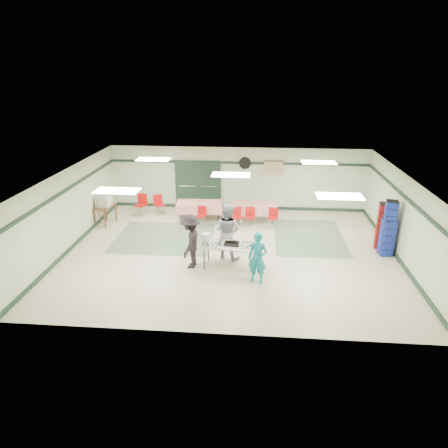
# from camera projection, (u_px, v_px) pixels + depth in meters

# --- Properties ---
(floor) EXTENTS (11.00, 11.00, 0.00)m
(floor) POSITION_uv_depth(u_px,v_px,m) (230.00, 252.00, 13.55)
(floor) COLOR beige
(floor) RESTS_ON ground
(ceiling) EXTENTS (11.00, 11.00, 0.00)m
(ceiling) POSITION_uv_depth(u_px,v_px,m) (231.00, 174.00, 12.56)
(ceiling) COLOR silver
(ceiling) RESTS_ON wall_back
(wall_back) EXTENTS (11.00, 0.00, 11.00)m
(wall_back) POSITION_uv_depth(u_px,v_px,m) (238.00, 179.00, 17.23)
(wall_back) COLOR beige
(wall_back) RESTS_ON floor
(wall_front) EXTENTS (11.00, 0.00, 11.00)m
(wall_front) POSITION_uv_depth(u_px,v_px,m) (217.00, 283.00, 8.89)
(wall_front) COLOR beige
(wall_front) RESTS_ON floor
(wall_left) EXTENTS (0.00, 9.00, 9.00)m
(wall_left) POSITION_uv_depth(u_px,v_px,m) (69.00, 210.00, 13.49)
(wall_left) COLOR beige
(wall_left) RESTS_ON floor
(wall_right) EXTENTS (0.00, 9.00, 9.00)m
(wall_right) POSITION_uv_depth(u_px,v_px,m) (404.00, 219.00, 12.63)
(wall_right) COLOR beige
(wall_right) RESTS_ON floor
(trim_back) EXTENTS (11.00, 0.06, 0.10)m
(trim_back) POSITION_uv_depth(u_px,v_px,m) (238.00, 163.00, 16.95)
(trim_back) COLOR #1B3223
(trim_back) RESTS_ON wall_back
(baseboard_back) EXTENTS (11.00, 0.06, 0.12)m
(baseboard_back) POSITION_uv_depth(u_px,v_px,m) (237.00, 207.00, 17.68)
(baseboard_back) COLOR #1B3223
(baseboard_back) RESTS_ON floor
(trim_left) EXTENTS (0.06, 9.00, 0.10)m
(trim_left) POSITION_uv_depth(u_px,v_px,m) (67.00, 190.00, 13.23)
(trim_left) COLOR #1B3223
(trim_left) RESTS_ON wall_back
(baseboard_left) EXTENTS (0.06, 9.00, 0.12)m
(baseboard_left) POSITION_uv_depth(u_px,v_px,m) (75.00, 244.00, 13.96)
(baseboard_left) COLOR #1B3223
(baseboard_left) RESTS_ON floor
(trim_right) EXTENTS (0.06, 9.00, 0.10)m
(trim_right) POSITION_uv_depth(u_px,v_px,m) (406.00, 198.00, 12.38)
(trim_right) COLOR #1B3223
(trim_right) RESTS_ON wall_back
(baseboard_right) EXTENTS (0.06, 9.00, 0.12)m
(baseboard_right) POSITION_uv_depth(u_px,v_px,m) (396.00, 256.00, 13.11)
(baseboard_right) COLOR #1B3223
(baseboard_right) RESTS_ON floor
(green_patch_a) EXTENTS (3.50, 3.00, 0.01)m
(green_patch_a) POSITION_uv_depth(u_px,v_px,m) (165.00, 237.00, 14.67)
(green_patch_a) COLOR #617F5C
(green_patch_a) RESTS_ON floor
(green_patch_b) EXTENTS (2.50, 3.50, 0.01)m
(green_patch_b) POSITION_uv_depth(u_px,v_px,m) (309.00, 237.00, 14.73)
(green_patch_b) COLOR #617F5C
(green_patch_b) RESTS_ON floor
(double_door_left) EXTENTS (0.90, 0.06, 2.10)m
(double_door_left) POSITION_uv_depth(u_px,v_px,m) (187.00, 185.00, 17.46)
(double_door_left) COLOR gray
(double_door_left) RESTS_ON floor
(double_door_right) EXTENTS (0.90, 0.06, 2.10)m
(double_door_right) POSITION_uv_depth(u_px,v_px,m) (209.00, 185.00, 17.38)
(double_door_right) COLOR gray
(double_door_right) RESTS_ON floor
(door_frame) EXTENTS (2.00, 0.03, 2.15)m
(door_frame) POSITION_uv_depth(u_px,v_px,m) (198.00, 185.00, 17.40)
(door_frame) COLOR #1B3223
(door_frame) RESTS_ON floor
(wall_fan) EXTENTS (0.50, 0.10, 0.50)m
(wall_fan) POSITION_uv_depth(u_px,v_px,m) (245.00, 163.00, 16.89)
(wall_fan) COLOR black
(wall_fan) RESTS_ON wall_back
(scroll_banner) EXTENTS (0.80, 0.02, 0.60)m
(scroll_banner) POSITION_uv_depth(u_px,v_px,m) (273.00, 168.00, 16.87)
(scroll_banner) COLOR tan
(scroll_banner) RESTS_ON wall_back
(serving_table) EXTENTS (1.89, 0.93, 0.76)m
(serving_table) POSITION_uv_depth(u_px,v_px,m) (231.00, 246.00, 12.24)
(serving_table) COLOR #ABAAA6
(serving_table) RESTS_ON floor
(sheet_tray_right) EXTENTS (0.68, 0.54, 0.02)m
(sheet_tray_right) POSITION_uv_depth(u_px,v_px,m) (251.00, 246.00, 12.15)
(sheet_tray_right) COLOR silver
(sheet_tray_right) RESTS_ON serving_table
(sheet_tray_mid) EXTENTS (0.63, 0.51, 0.02)m
(sheet_tray_mid) POSITION_uv_depth(u_px,v_px,m) (227.00, 243.00, 12.34)
(sheet_tray_mid) COLOR silver
(sheet_tray_mid) RESTS_ON serving_table
(sheet_tray_left) EXTENTS (0.62, 0.50, 0.02)m
(sheet_tray_left) POSITION_uv_depth(u_px,v_px,m) (210.00, 246.00, 12.12)
(sheet_tray_left) COLOR silver
(sheet_tray_left) RESTS_ON serving_table
(baking_pan) EXTENTS (0.48, 0.33, 0.08)m
(baking_pan) POSITION_uv_depth(u_px,v_px,m) (232.00, 244.00, 12.22)
(baking_pan) COLOR black
(baking_pan) RESTS_ON serving_table
(foam_box_stack) EXTENTS (0.25, 0.23, 0.31)m
(foam_box_stack) POSITION_uv_depth(u_px,v_px,m) (206.00, 238.00, 12.32)
(foam_box_stack) COLOR white
(foam_box_stack) RESTS_ON serving_table
(volunteer_teal) EXTENTS (0.64, 0.51, 1.53)m
(volunteer_teal) POSITION_uv_depth(u_px,v_px,m) (258.00, 258.00, 11.37)
(volunteer_teal) COLOR teal
(volunteer_teal) RESTS_ON floor
(volunteer_grey) EXTENTS (1.11, 1.01, 1.85)m
(volunteer_grey) POSITION_uv_depth(u_px,v_px,m) (227.00, 231.00, 12.82)
(volunteer_grey) COLOR #929297
(volunteer_grey) RESTS_ON floor
(volunteer_dark) EXTENTS (0.75, 1.17, 1.71)m
(volunteer_dark) POSITION_uv_depth(u_px,v_px,m) (191.00, 241.00, 12.24)
(volunteer_dark) COLOR black
(volunteer_dark) RESTS_ON floor
(dining_table_a) EXTENTS (1.81, 0.91, 0.77)m
(dining_table_a) POSITION_uv_depth(u_px,v_px,m) (254.00, 208.00, 16.01)
(dining_table_a) COLOR red
(dining_table_a) RESTS_ON floor
(dining_table_b) EXTENTS (1.88, 0.94, 0.77)m
(dining_table_b) POSITION_uv_depth(u_px,v_px,m) (200.00, 206.00, 16.18)
(dining_table_b) COLOR red
(dining_table_b) RESTS_ON floor
(chair_a) EXTENTS (0.37, 0.38, 0.79)m
(chair_a) POSITION_uv_depth(u_px,v_px,m) (250.00, 215.00, 15.52)
(chair_a) COLOR red
(chair_a) RESTS_ON floor
(chair_b) EXTENTS (0.43, 0.43, 0.78)m
(chair_b) POSITION_uv_depth(u_px,v_px,m) (237.00, 215.00, 15.56)
(chair_b) COLOR red
(chair_b) RESTS_ON floor
(chair_c) EXTENTS (0.41, 0.41, 0.78)m
(chair_c) POSITION_uv_depth(u_px,v_px,m) (273.00, 216.00, 15.45)
(chair_c) COLOR red
(chair_c) RESTS_ON floor
(chair_d) EXTENTS (0.46, 0.47, 0.78)m
(chair_d) POSITION_uv_depth(u_px,v_px,m) (201.00, 214.00, 15.67)
(chair_d) COLOR red
(chair_d) RESTS_ON floor
(chair_loose_a) EXTENTS (0.56, 0.56, 0.87)m
(chair_loose_a) POSITION_uv_depth(u_px,v_px,m) (159.00, 203.00, 16.77)
(chair_loose_a) COLOR red
(chair_loose_a) RESTS_ON floor
(chair_loose_b) EXTENTS (0.54, 0.54, 0.94)m
(chair_loose_b) POSITION_uv_depth(u_px,v_px,m) (141.00, 202.00, 16.64)
(chair_loose_b) COLOR red
(chair_loose_b) RESTS_ON floor
(crate_stack_blue_a) EXTENTS (0.42, 0.42, 1.88)m
(crate_stack_blue_a) POSITION_uv_depth(u_px,v_px,m) (388.00, 228.00, 13.01)
(crate_stack_blue_a) COLOR navy
(crate_stack_blue_a) RESTS_ON floor
(crate_stack_red) EXTENTS (0.48, 0.48, 1.61)m
(crate_stack_red) POSITION_uv_depth(u_px,v_px,m) (383.00, 226.00, 13.56)
(crate_stack_red) COLOR maroon
(crate_stack_red) RESTS_ON floor
(crate_stack_blue_b) EXTENTS (0.44, 0.44, 1.27)m
(crate_stack_blue_b) POSITION_uv_depth(u_px,v_px,m) (387.00, 237.00, 13.11)
(crate_stack_blue_b) COLOR navy
(crate_stack_blue_b) RESTS_ON floor
(printer_table) EXTENTS (0.80, 1.03, 0.74)m
(printer_table) POSITION_uv_depth(u_px,v_px,m) (105.00, 208.00, 15.77)
(printer_table) COLOR brown
(printer_table) RESTS_ON floor
(office_printer) EXTENTS (0.55, 0.49, 0.41)m
(office_printer) POSITION_uv_depth(u_px,v_px,m) (104.00, 201.00, 15.63)
(office_printer) COLOR #BBBBB6
(office_printer) RESTS_ON printer_table
(broom) EXTENTS (0.06, 0.20, 1.23)m
(broom) POSITION_uv_depth(u_px,v_px,m) (99.00, 212.00, 15.38)
(broom) COLOR brown
(broom) RESTS_ON floor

